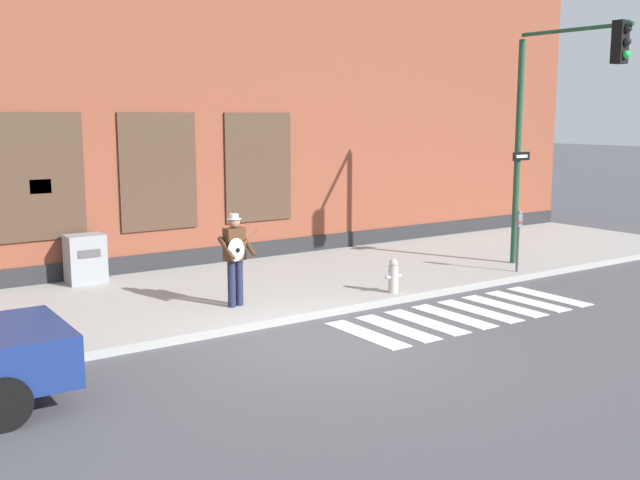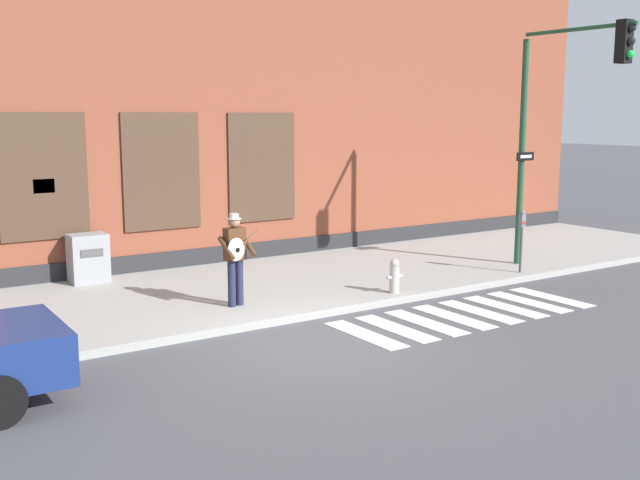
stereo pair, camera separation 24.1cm
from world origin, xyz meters
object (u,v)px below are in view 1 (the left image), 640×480
Objects in this scene: busker at (235,254)px; parking_meter at (518,231)px; fire_hydrant at (393,276)px; utility_box at (85,259)px; traffic_light at (556,106)px.

parking_meter is (6.86, -0.84, -0.06)m from busker.
parking_meter is 3.74m from fire_hydrant.
utility_box is (-8.55, 4.46, -0.42)m from parking_meter.
traffic_light is at bearing -3.48° from fire_hydrant.
traffic_light is 7.86× the size of fire_hydrant.
busker is at bearing 171.93° from traffic_light.
parking_meter is 2.05× the size of fire_hydrant.
utility_box reaches higher than fire_hydrant.
traffic_light reaches higher than utility_box.
traffic_light reaches higher than busker.
parking_meter is at bearing -27.56° from utility_box.
fire_hydrant is at bearing 176.52° from traffic_light.
busker reaches higher than parking_meter.
fire_hydrant is (-4.50, 0.27, -3.42)m from traffic_light.
utility_box is 1.50× the size of fire_hydrant.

